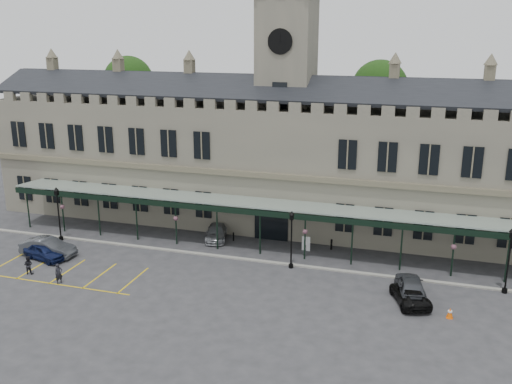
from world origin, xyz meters
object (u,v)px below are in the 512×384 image
(lamp_post_left, at_px, (58,209))
(car_left_a, at_px, (45,252))
(car_taxi, at_px, (216,232))
(lamp_post_right, at_px, (509,255))
(car_left_b, at_px, (48,247))
(person_a, at_px, (59,274))
(car_van, at_px, (410,295))
(lamp_post_mid, at_px, (291,234))
(person_b, at_px, (28,265))
(car_right_a, at_px, (410,286))
(station_building, at_px, (285,161))
(traffic_cone, at_px, (450,313))
(sign_board, at_px, (306,244))
(clock_tower, at_px, (286,93))

(lamp_post_left, xyz_separation_m, car_left_a, (1.50, -4.37, -2.36))
(car_taxi, bearing_deg, lamp_post_right, -25.64)
(car_left_b, xyz_separation_m, person_a, (4.30, -4.51, 0.01))
(car_van, bearing_deg, lamp_post_mid, -40.27)
(person_a, bearing_deg, person_b, 108.48)
(person_a, bearing_deg, lamp_post_mid, -31.38)
(car_right_a, bearing_deg, station_building, -55.34)
(car_van, distance_m, car_right_a, 1.09)
(lamp_post_left, xyz_separation_m, traffic_cone, (34.58, -5.08, -2.70))
(station_building, height_order, car_left_a, station_building)
(car_left_b, bearing_deg, lamp_post_mid, -80.05)
(sign_board, relative_size, car_left_a, 0.32)
(lamp_post_mid, xyz_separation_m, car_van, (9.68, -3.58, -2.32))
(lamp_post_mid, height_order, car_taxi, lamp_post_mid)
(car_right_a, bearing_deg, car_left_b, -7.24)
(car_taxi, bearing_deg, clock_tower, 36.49)
(person_b, bearing_deg, car_right_a, 176.98)
(traffic_cone, bearing_deg, car_left_b, 177.56)
(car_left_a, distance_m, car_left_b, 0.73)
(lamp_post_right, distance_m, car_right_a, 7.63)
(station_building, relative_size, lamp_post_left, 11.59)
(lamp_post_left, relative_size, car_taxi, 1.15)
(station_building, bearing_deg, car_right_a, -45.84)
(car_left_a, bearing_deg, lamp_post_right, -67.43)
(lamp_post_mid, distance_m, car_left_a, 21.24)
(car_left_a, height_order, car_van, car_left_a)
(car_left_a, height_order, person_b, person_b)
(car_left_b, height_order, person_b, car_left_b)
(person_a, bearing_deg, clock_tower, -2.36)
(car_left_a, height_order, car_right_a, car_right_a)
(lamp_post_left, height_order, car_left_a, lamp_post_left)
(lamp_post_mid, bearing_deg, car_van, -20.28)
(sign_board, xyz_separation_m, car_van, (9.29, -7.68, -0.02))
(clock_tower, bearing_deg, person_b, -132.27)
(clock_tower, bearing_deg, lamp_post_right, -28.65)
(clock_tower, relative_size, car_right_a, 5.11)
(lamp_post_mid, relative_size, person_a, 3.03)
(lamp_post_mid, bearing_deg, station_building, 106.99)
(lamp_post_left, distance_m, car_taxi, 14.77)
(sign_board, height_order, car_right_a, car_right_a)
(car_right_a, relative_size, person_b, 3.17)
(traffic_cone, height_order, car_left_a, car_left_a)
(person_b, bearing_deg, lamp_post_left, -85.97)
(lamp_post_mid, relative_size, car_van, 1.10)
(sign_board, relative_size, person_a, 0.81)
(lamp_post_mid, bearing_deg, clock_tower, 106.87)
(sign_board, bearing_deg, clock_tower, 125.53)
(lamp_post_right, bearing_deg, car_van, -151.25)
(lamp_post_right, bearing_deg, person_a, -165.76)
(lamp_post_right, distance_m, car_left_b, 37.56)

